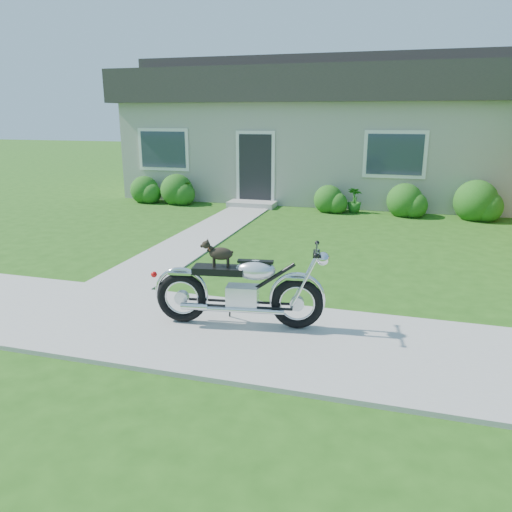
% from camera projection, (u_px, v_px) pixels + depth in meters
% --- Properties ---
extents(ground, '(80.00, 80.00, 0.00)m').
position_uv_depth(ground, '(172.00, 326.00, 6.53)').
color(ground, '#235114').
rests_on(ground, ground).
extents(sidewalk, '(24.00, 2.20, 0.04)m').
position_uv_depth(sidewalk, '(172.00, 325.00, 6.52)').
color(sidewalk, '#9E9B93').
rests_on(sidewalk, ground).
extents(walkway, '(1.20, 8.00, 0.03)m').
position_uv_depth(walkway, '(207.00, 233.00, 11.54)').
color(walkway, '#9E9B93').
rests_on(walkway, ground).
extents(house, '(12.60, 7.03, 4.50)m').
position_uv_depth(house, '(322.00, 130.00, 17.00)').
color(house, '#B8B4A6').
rests_on(house, ground).
extents(shrub_row, '(10.62, 1.12, 1.12)m').
position_uv_depth(shrub_row, '(319.00, 197.00, 14.12)').
color(shrub_row, '#215717').
rests_on(shrub_row, ground).
extents(potted_plant_left, '(0.71, 0.63, 0.71)m').
position_uv_depth(potted_plant_left, '(186.00, 192.00, 15.29)').
color(potted_plant_left, '#305C18').
rests_on(potted_plant_left, ground).
extents(potted_plant_right, '(0.48, 0.48, 0.71)m').
position_uv_depth(potted_plant_right, '(355.00, 200.00, 13.91)').
color(potted_plant_right, '#1F5E1A').
rests_on(potted_plant_right, ground).
extents(motorcycle_with_dog, '(2.22, 0.67, 1.11)m').
position_uv_depth(motorcycle_with_dog, '(242.00, 289.00, 6.33)').
color(motorcycle_with_dog, black).
rests_on(motorcycle_with_dog, sidewalk).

